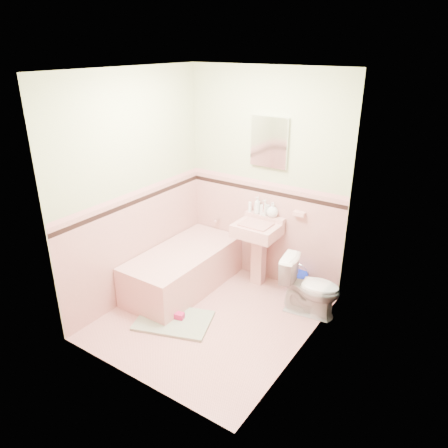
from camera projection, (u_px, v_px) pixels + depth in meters
The scene contains 32 objects.
floor at pixel (211, 318), 4.57m from camera, with size 2.20×2.20×0.00m, color #D5928B.
ceiling at pixel (207, 70), 3.59m from camera, with size 2.20×2.20×0.00m, color white.
wall_back at pixel (265, 180), 4.92m from camera, with size 2.50×2.50×0.00m, color beige.
wall_front at pixel (125, 252), 3.24m from camera, with size 2.50×2.50×0.00m, color beige.
wall_left at pixel (134, 190), 4.59m from camera, with size 2.50×2.50×0.00m, color beige.
wall_right at pixel (307, 232), 3.57m from camera, with size 2.50×2.50×0.00m, color beige.
wainscot_back at pixel (263, 232), 5.17m from camera, with size 2.00×2.00×0.00m, color #D79790.
wainscot_front at pixel (133, 322), 3.50m from camera, with size 2.00×2.00×0.00m, color #D79790.
wainscot_left at pixel (139, 245), 4.84m from camera, with size 2.20×2.20×0.00m, color #D79790.
wainscot_right at pixel (300, 298), 3.83m from camera, with size 2.20×2.20×0.00m, color #D79790.
accent_back at pixel (264, 191), 4.96m from camera, with size 2.00×2.00×0.00m, color black.
accent_front at pixel (128, 266), 3.30m from camera, with size 2.00×2.00×0.00m, color black.
accent_left at pixel (136, 202), 4.63m from camera, with size 2.20×2.20×0.00m, color black.
accent_right at pixel (304, 246), 3.63m from camera, with size 2.20×2.20×0.00m, color black.
cap_back at pixel (264, 183), 4.92m from camera, with size 2.00×2.00×0.00m, color #D58E8D.
cap_front at pixel (127, 254), 3.26m from camera, with size 2.00×2.00×0.00m, color #D58E8D.
cap_left at pixel (135, 193), 4.59m from camera, with size 2.20×2.20×0.00m, color #D58E8D.
cap_right at pixel (305, 235), 3.59m from camera, with size 2.20×2.20×0.00m, color #D58E8D.
bathtub at pixel (184, 270), 5.06m from camera, with size 0.70×1.50×0.45m, color #D0938D.
tub_faucet at pixel (218, 219), 5.45m from camera, with size 0.04×0.04×0.12m, color silver.
sink at pixel (256, 255), 5.05m from camera, with size 0.50×0.48×0.79m, color #D0938D, non-canonical shape.
sink_faucet at pixel (264, 208), 4.93m from camera, with size 0.02×0.02×0.10m, color silver.
medicine_cabinet at pixel (269, 142), 4.69m from camera, with size 0.44×0.04×0.56m, color white.
soap_dish at pixel (299, 214), 4.77m from camera, with size 0.13×0.08×0.04m, color #D0938D.
soap_bottle_left at pixel (257, 205), 5.02m from camera, with size 0.08×0.08×0.20m, color #B2B2B2.
soap_bottle_mid at pixel (265, 207), 4.97m from camera, with size 0.08×0.09×0.19m, color #B2B2B2.
soap_bottle_right at pixel (273, 210), 4.92m from camera, with size 0.13×0.13×0.17m, color #B2B2B2.
tube at pixel (250, 207), 5.09m from camera, with size 0.04×0.04×0.12m, color white.
toilet at pixel (310, 287), 4.54m from camera, with size 0.36×0.63×0.64m, color white.
bucket at pixel (298, 282), 5.00m from camera, with size 0.24×0.24×0.24m, color #0E24B2, non-canonical shape.
bath_mat at pixel (174, 321), 4.49m from camera, with size 0.76×0.51×0.03m, color gray.
shoe at pixel (177, 315), 4.50m from camera, with size 0.16×0.07×0.06m, color #BF1E59.
Camera 1 is at (2.23, -3.09, 2.72)m, focal length 34.30 mm.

